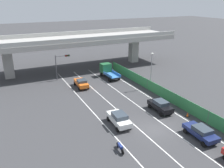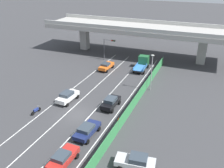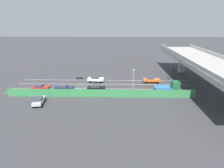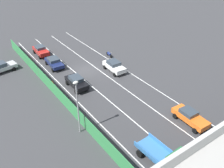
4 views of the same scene
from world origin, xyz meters
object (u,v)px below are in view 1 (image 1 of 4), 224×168
object	(u,v)px
street_lamp	(151,67)
car_sedan_navy	(201,132)
car_taxi_orange	(81,83)
motorcycle	(120,147)
traffic_cone	(188,115)
traffic_light	(61,62)
car_sedan_black	(160,105)
car_hatchback_white	(119,119)
flatbed_truck_blue	(107,70)

from	to	relation	value
street_lamp	car_sedan_navy	bearing A→B (deg)	-104.42
car_taxi_orange	motorcycle	xyz separation A→B (m)	(-2.62, -20.36, -0.42)
traffic_cone	motorcycle	bearing A→B (deg)	-167.05
traffic_light	car_sedan_black	bearing A→B (deg)	-65.57
motorcycle	traffic_light	bearing A→B (deg)	88.92
car_sedan_black	motorcycle	distance (m)	11.38
car_sedan_navy	car_hatchback_white	xyz separation A→B (m)	(-7.25, 6.99, 0.08)
car_sedan_navy	traffic_light	xyz separation A→B (m)	(-9.21, 28.25, 2.81)
car_taxi_orange	car_sedan_black	distance (m)	16.16
car_sedan_black	traffic_light	distance (m)	22.55
car_taxi_orange	car_sedan_black	world-z (taller)	car_sedan_black
car_hatchback_white	motorcycle	bearing A→B (deg)	-116.38
car_sedan_navy	traffic_cone	world-z (taller)	car_sedan_navy
flatbed_truck_blue	street_lamp	world-z (taller)	street_lamp
car_taxi_orange	car_sedan_black	xyz separation A→B (m)	(7.13, -14.50, 0.06)
street_lamp	traffic_cone	world-z (taller)	street_lamp
traffic_light	car_taxi_orange	bearing A→B (deg)	-70.13
traffic_light	street_lamp	distance (m)	17.94
car_sedan_navy	traffic_cone	bearing A→B (deg)	62.39
motorcycle	car_sedan_navy	bearing A→B (deg)	-11.76
car_sedan_navy	street_lamp	world-z (taller)	street_lamp
car_sedan_navy	car_sedan_black	world-z (taller)	car_sedan_black
car_taxi_orange	motorcycle	distance (m)	20.53
traffic_light	street_lamp	xyz separation A→B (m)	(13.42, -11.91, 0.39)
traffic_light	street_lamp	size ratio (longest dim) A/B	0.78
motorcycle	traffic_cone	world-z (taller)	motorcycle
motorcycle	car_taxi_orange	bearing A→B (deg)	82.67
car_sedan_black	traffic_cone	xyz separation A→B (m)	(2.49, -3.04, -0.67)
car_taxi_orange	flatbed_truck_blue	distance (m)	7.92
flatbed_truck_blue	motorcycle	size ratio (longest dim) A/B	2.92
car_sedan_black	motorcycle	world-z (taller)	car_sedan_black
motorcycle	traffic_cone	size ratio (longest dim) A/B	3.28
traffic_cone	street_lamp	bearing A→B (deg)	81.73
car_hatchback_white	street_lamp	bearing A→B (deg)	39.26
car_taxi_orange	traffic_cone	world-z (taller)	car_taxi_orange
car_sedan_navy	street_lamp	size ratio (longest dim) A/B	0.68
car_taxi_orange	traffic_cone	bearing A→B (deg)	-61.26
car_hatchback_white	motorcycle	distance (m)	5.56
car_taxi_orange	car_sedan_black	bearing A→B (deg)	-63.81
car_sedan_navy	traffic_cone	distance (m)	5.49
car_sedan_navy	car_sedan_black	bearing A→B (deg)	89.70
flatbed_truck_blue	traffic_light	xyz separation A→B (m)	(-9.18, 2.31, 2.31)
flatbed_truck_blue	traffic_light	bearing A→B (deg)	165.87
flatbed_truck_blue	traffic_light	world-z (taller)	traffic_light
car_hatchback_white	street_lamp	distance (m)	15.11
motorcycle	street_lamp	world-z (taller)	street_lamp
car_sedan_black	motorcycle	size ratio (longest dim) A/B	2.21
car_hatchback_white	street_lamp	size ratio (longest dim) A/B	0.68
car_hatchback_white	motorcycle	size ratio (longest dim) A/B	2.31
motorcycle	street_lamp	size ratio (longest dim) A/B	0.29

